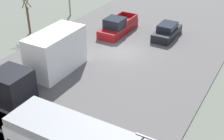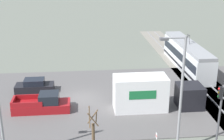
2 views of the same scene
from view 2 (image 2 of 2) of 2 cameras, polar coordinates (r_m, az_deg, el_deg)
name	(u,v)px [view 2 (image 2 of 2)]	position (r m, az deg, el deg)	size (l,w,h in m)	color
ground_plane	(82,99)	(34.39, -5.44, -5.24)	(320.00, 320.00, 0.00)	#60665B
road_surface	(82,98)	(34.37, -5.44, -5.17)	(17.74, 46.52, 0.08)	#565454
rail_bed	(211,93)	(37.27, 17.63, -4.02)	(64.72, 4.40, 0.22)	gray
light_rail_tram	(187,56)	(44.45, 13.52, 2.57)	(14.60, 2.57, 4.66)	silver
box_truck	(152,94)	(31.56, 7.38, -4.32)	(2.59, 8.99, 3.47)	black
pickup_truck	(43,104)	(31.93, -12.56, -6.15)	(2.05, 5.64, 1.84)	maroon
sedan_car_0	(35,86)	(36.74, -13.97, -2.91)	(1.86, 4.30, 1.49)	black
traffic_light_pole	(219,109)	(25.86, 19.06, -6.69)	(0.28, 0.47, 5.25)	#47474C
street_tree	(93,136)	(23.86, -3.44, -11.96)	(1.00, 0.83, 4.21)	brown
street_lamp_mid_block	(179,89)	(23.64, 12.20, -3.44)	(0.36, 1.95, 9.33)	gray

